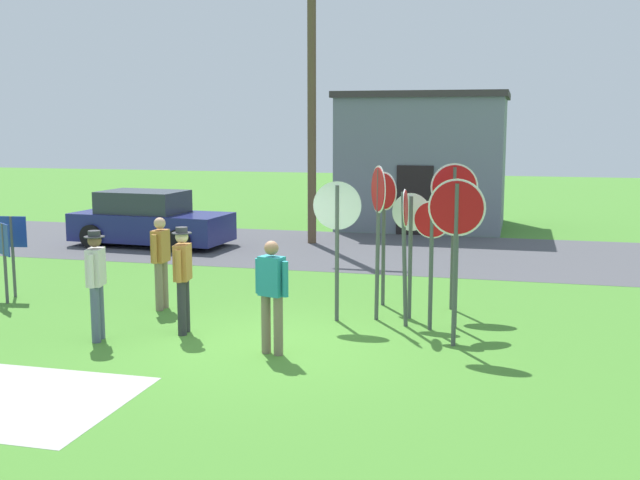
% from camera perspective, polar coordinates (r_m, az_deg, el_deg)
% --- Properties ---
extents(ground_plane, '(80.00, 80.00, 0.00)m').
position_cam_1_polar(ground_plane, '(12.02, -3.97, -7.76)').
color(ground_plane, '#47842D').
extents(street_asphalt, '(60.00, 6.40, 0.01)m').
position_cam_1_polar(street_asphalt, '(20.72, 4.04, -0.78)').
color(street_asphalt, '#4C4C51').
rests_on(street_asphalt, ground).
extents(concrete_path, '(3.20, 2.40, 0.01)m').
position_cam_1_polar(concrete_path, '(10.60, -22.39, -10.65)').
color(concrete_path, '#ADAAA3').
rests_on(concrete_path, ground).
extents(building_background, '(5.29, 4.55, 4.32)m').
position_cam_1_polar(building_background, '(25.73, 7.63, 5.84)').
color(building_background, slate).
rests_on(building_background, ground).
extents(utility_pole, '(1.80, 0.24, 7.87)m').
position_cam_1_polar(utility_pole, '(21.75, -0.61, 10.55)').
color(utility_pole, brown).
rests_on(utility_pole, ground).
extents(parked_car_on_street, '(4.41, 2.23, 1.51)m').
position_cam_1_polar(parked_car_on_street, '(22.01, -12.36, 1.39)').
color(parked_car_on_street, navy).
rests_on(parked_car_on_street, ground).
extents(stop_sign_rear_right, '(0.54, 0.47, 2.49)m').
position_cam_1_polar(stop_sign_rear_right, '(14.35, 4.69, 1.78)').
color(stop_sign_rear_right, '#474C4C').
rests_on(stop_sign_rear_right, ground).
extents(stop_sign_leaning_right, '(0.82, 0.12, 2.40)m').
position_cam_1_polar(stop_sign_leaning_right, '(13.17, 1.26, 1.09)').
color(stop_sign_leaning_right, '#474C4C').
rests_on(stop_sign_leaning_right, ground).
extents(stop_sign_tallest, '(0.15, 0.63, 2.31)m').
position_cam_1_polar(stop_sign_tallest, '(12.90, 6.24, 0.33)').
color(stop_sign_tallest, '#474C4C').
rests_on(stop_sign_tallest, ground).
extents(stop_sign_far_back, '(0.57, 0.40, 2.25)m').
position_cam_1_polar(stop_sign_far_back, '(12.94, 9.98, 0.22)').
color(stop_sign_far_back, '#474C4C').
rests_on(stop_sign_far_back, ground).
extents(stop_sign_center_cluster, '(0.83, 0.18, 2.66)m').
position_cam_1_polar(stop_sign_center_cluster, '(14.16, 9.77, 2.26)').
color(stop_sign_center_cluster, '#474C4C').
rests_on(stop_sign_center_cluster, ground).
extents(stop_sign_nearest, '(0.65, 0.09, 2.19)m').
position_cam_1_polar(stop_sign_nearest, '(13.44, 6.65, 0.36)').
color(stop_sign_nearest, '#474C4C').
rests_on(stop_sign_nearest, ground).
extents(stop_sign_leaning_left, '(0.61, 0.08, 2.14)m').
position_cam_1_polar(stop_sign_leaning_left, '(12.72, 8.17, -0.34)').
color(stop_sign_leaning_left, '#474C4C').
rests_on(stop_sign_leaning_left, ground).
extents(stop_sign_rear_left, '(0.86, 0.08, 2.56)m').
position_cam_1_polar(stop_sign_rear_left, '(11.81, 9.94, 0.66)').
color(stop_sign_rear_left, '#474C4C').
rests_on(stop_sign_rear_left, ground).
extents(stop_sign_low_front, '(0.38, 0.73, 2.66)m').
position_cam_1_polar(stop_sign_low_front, '(13.24, 4.27, 1.88)').
color(stop_sign_low_front, '#474C4C').
rests_on(stop_sign_low_front, ground).
extents(person_holding_notes, '(0.31, 0.56, 1.74)m').
position_cam_1_polar(person_holding_notes, '(12.65, -10.02, -2.45)').
color(person_holding_notes, '#2D2D33').
rests_on(person_holding_notes, ground).
extents(person_near_signs, '(0.32, 0.56, 1.74)m').
position_cam_1_polar(person_near_signs, '(12.55, -16.08, -2.75)').
color(person_near_signs, '#4C5670').
rests_on(person_near_signs, ground).
extents(person_in_dark_shirt, '(0.22, 0.57, 1.69)m').
position_cam_1_polar(person_in_dark_shirt, '(14.38, -11.58, -1.29)').
color(person_in_dark_shirt, '#7A6B56').
rests_on(person_in_dark_shirt, ground).
extents(person_on_left, '(0.55, 0.32, 1.69)m').
position_cam_1_polar(person_on_left, '(11.38, -3.55, -3.74)').
color(person_on_left, '#7A6B56').
rests_on(person_on_left, ground).
extents(info_panel_leftmost, '(0.50, 0.38, 1.52)m').
position_cam_1_polar(info_panel_leftmost, '(15.69, -22.13, -0.60)').
color(info_panel_leftmost, '#4C4C51').
rests_on(info_panel_leftmost, ground).
extents(info_panel_middle, '(0.60, 0.11, 1.59)m').
position_cam_1_polar(info_panel_middle, '(16.21, -21.62, -0.12)').
color(info_panel_middle, '#4C4C51').
rests_on(info_panel_middle, ground).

